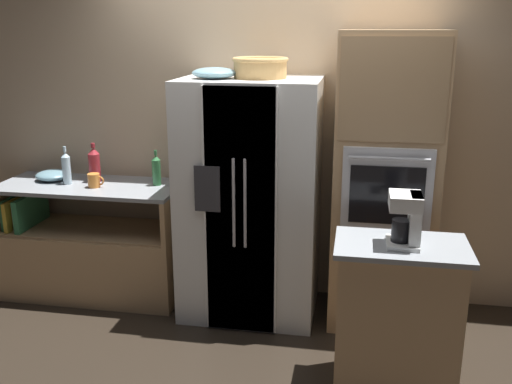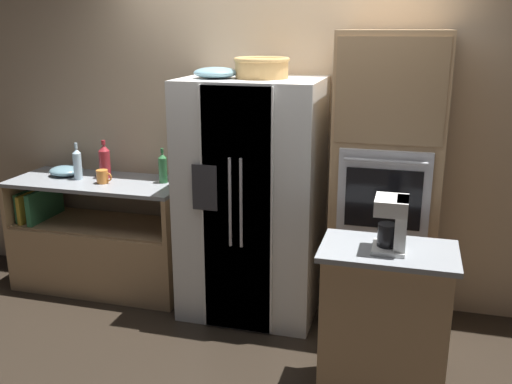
% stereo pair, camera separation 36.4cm
% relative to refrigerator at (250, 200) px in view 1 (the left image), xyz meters
% --- Properties ---
extents(ground_plane, '(20.00, 20.00, 0.00)m').
position_rel_refrigerator_xyz_m(ground_plane, '(0.12, -0.06, -0.87)').
color(ground_plane, black).
extents(wall_back, '(12.00, 0.06, 2.80)m').
position_rel_refrigerator_xyz_m(wall_back, '(0.12, 0.40, 0.53)').
color(wall_back, tan).
rests_on(wall_back, ground_plane).
extents(counter_left, '(1.41, 0.61, 0.90)m').
position_rel_refrigerator_xyz_m(counter_left, '(-1.29, 0.06, -0.54)').
color(counter_left, tan).
rests_on(counter_left, ground_plane).
extents(refrigerator, '(0.97, 0.76, 1.73)m').
position_rel_refrigerator_xyz_m(refrigerator, '(0.00, 0.00, 0.00)').
color(refrigerator, white).
rests_on(refrigerator, ground_plane).
extents(wall_oven, '(0.69, 0.70, 2.05)m').
position_rel_refrigerator_xyz_m(wall_oven, '(0.94, 0.04, 0.16)').
color(wall_oven, tan).
rests_on(wall_oven, ground_plane).
extents(island_counter, '(0.74, 0.47, 0.91)m').
position_rel_refrigerator_xyz_m(island_counter, '(1.01, -0.83, -0.41)').
color(island_counter, tan).
rests_on(island_counter, ground_plane).
extents(wicker_basket, '(0.38, 0.38, 0.14)m').
position_rel_refrigerator_xyz_m(wicker_basket, '(0.07, 0.02, 0.94)').
color(wicker_basket, tan).
rests_on(wicker_basket, refrigerator).
extents(fruit_bowl, '(0.30, 0.30, 0.08)m').
position_rel_refrigerator_xyz_m(fruit_bowl, '(-0.23, -0.06, 0.90)').
color(fruit_bowl, '#668C99').
rests_on(fruit_bowl, refrigerator).
extents(bottle_tall, '(0.09, 0.09, 0.31)m').
position_rel_refrigerator_xyz_m(bottle_tall, '(-1.26, 0.15, 0.17)').
color(bottle_tall, maroon).
rests_on(bottle_tall, counter_left).
extents(bottle_short, '(0.07, 0.07, 0.29)m').
position_rel_refrigerator_xyz_m(bottle_short, '(-1.45, 0.05, 0.16)').
color(bottle_short, silver).
rests_on(bottle_short, counter_left).
extents(bottle_wide, '(0.07, 0.07, 0.27)m').
position_rel_refrigerator_xyz_m(bottle_wide, '(-0.75, 0.14, 0.16)').
color(bottle_wide, '#33723F').
rests_on(bottle_wide, counter_left).
extents(mug, '(0.13, 0.09, 0.10)m').
position_rel_refrigerator_xyz_m(mug, '(-1.20, -0.00, 0.09)').
color(mug, orange).
rests_on(mug, counter_left).
extents(mixing_bowl, '(0.27, 0.27, 0.08)m').
position_rel_refrigerator_xyz_m(mixing_bowl, '(-1.61, 0.14, 0.08)').
color(mixing_bowl, '#668C99').
rests_on(mixing_bowl, counter_left).
extents(coffee_maker, '(0.17, 0.21, 0.29)m').
position_rel_refrigerator_xyz_m(coffee_maker, '(1.03, -0.86, 0.21)').
color(coffee_maker, white).
rests_on(coffee_maker, island_counter).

